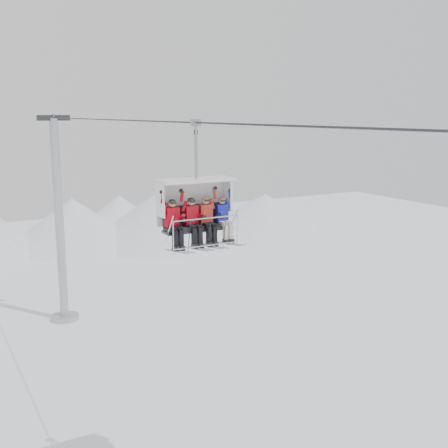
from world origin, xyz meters
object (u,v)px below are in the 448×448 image
skier_center_left (192,219)px  skier_far_right (223,217)px  skier_far_left (173,221)px  chairlift_carrier (195,203)px  lift_tower_right (60,235)px  skier_center_right (207,218)px

skier_center_left → skier_far_right: size_ratio=1.00×
skier_far_left → chairlift_carrier: bearing=18.6°
skier_far_left → skier_center_left: (0.67, 0.00, 0.00)m
skier_far_left → skier_center_left: size_ratio=1.00×
skier_center_left → lift_tower_right: bearing=89.3°
chairlift_carrier → skier_center_right: size_ratio=2.36×
skier_center_right → skier_far_right: skier_center_right is taller
skier_far_left → skier_center_right: size_ratio=1.00×
skier_center_right → skier_far_right: bearing=-0.7°
lift_tower_right → skier_far_right: 20.83m
lift_tower_right → skier_far_left: lift_tower_right is taller
skier_far_left → lift_tower_right: bearing=87.5°
skier_far_left → skier_far_right: bearing=-0.2°
chairlift_carrier → skier_center_right: 0.63m
skier_center_left → skier_far_right: (1.13, -0.01, -0.03)m
lift_tower_right → chairlift_carrier: bearing=-90.0°
skier_far_right → lift_tower_right: bearing=92.5°
chairlift_carrier → skier_far_left: chairlift_carrier is taller
lift_tower_right → chairlift_carrier: size_ratio=3.38×
lift_tower_right → skier_far_left: (-0.90, -20.32, 4.45)m
skier_far_left → skier_center_right: bearing=0.0°
chairlift_carrier → skier_far_right: 1.07m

